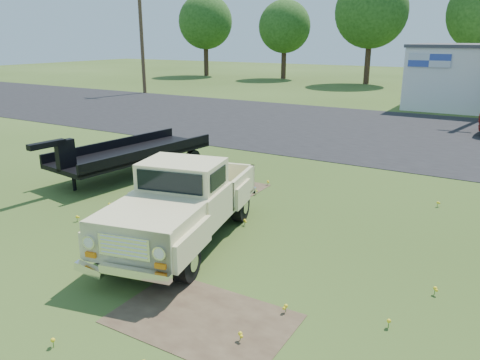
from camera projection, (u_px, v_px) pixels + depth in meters
name	position (u px, v px, depth m)	size (l,w,h in m)	color
ground	(223.00, 238.00, 11.17)	(140.00, 140.00, 0.00)	#2F4616
asphalt_lot	(384.00, 132.00, 23.51)	(90.00, 14.00, 0.02)	black
dirt_patch_a	(203.00, 319.00, 7.97)	(3.00, 2.00, 0.01)	#443224
dirt_patch_b	(229.00, 186.00, 15.02)	(2.20, 1.60, 0.01)	#443224
utility_pole_west	(142.00, 37.00, 38.62)	(1.60, 0.30, 9.00)	#422F1E
treeline_a	(205.00, 22.00, 55.85)	(6.40, 6.40, 9.52)	#3C281B
treeline_b	(285.00, 27.00, 52.00)	(5.76, 5.76, 8.57)	#3C281B
treeline_c	(371.00, 12.00, 45.53)	(7.04, 7.04, 10.47)	#3C281B
vintage_pickup_truck	(183.00, 202.00, 10.70)	(2.10, 5.41, 1.96)	beige
flatbed_trailer	(132.00, 150.00, 16.16)	(2.07, 6.21, 1.69)	black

